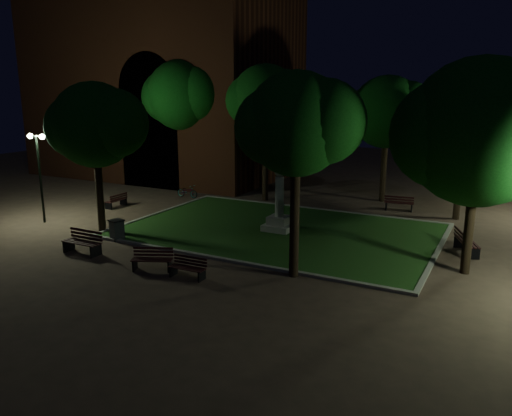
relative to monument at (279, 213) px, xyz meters
The scene contains 23 objects.
ground 2.22m from the monument, 90.00° to the right, with size 80.00×80.00×0.00m, color #48362A.
lawn 0.92m from the monument, ahead, with size 15.00×10.00×0.08m, color #1F4716.
lawn_kerb 0.90m from the monument, ahead, with size 15.40×10.40×0.12m.
monument is the anchor object (origin of this frame).
building_main 20.77m from the monument, 143.38° to the left, with size 20.00×12.00×15.00m.
tree_west 9.82m from the monument, 151.55° to the right, with size 5.04×4.11×7.37m.
tree_north_wl 8.97m from the monument, 121.45° to the left, with size 5.21×4.25×8.51m.
tree_north_er 10.81m from the monument, 72.04° to the left, with size 5.46×4.46×7.83m.
tree_ne 10.78m from the monument, 40.82° to the left, with size 4.71×3.85×6.37m.
tree_east 10.26m from the monument, 12.38° to the right, with size 6.73×5.49×8.20m.
tree_se 7.85m from the monument, 59.28° to the right, with size 4.66×3.80×7.67m.
tree_nw 13.37m from the monument, 147.80° to the left, with size 5.82×4.75×8.94m.
tree_far_north 11.04m from the monument, 108.96° to the left, with size 5.98×4.88×8.09m.
lamppost_sw 12.86m from the monument, 160.30° to the right, with size 1.18×0.28×4.74m.
lamppost_nw 14.41m from the monument, 138.33° to the left, with size 1.18×0.28×4.53m.
bench_near_left 7.62m from the monument, 106.34° to the right, with size 1.69×1.16×0.88m.
bench_near_right 7.36m from the monument, 93.14° to the right, with size 1.47×0.56×0.80m.
bench_west_near 9.36m from the monument, 131.03° to the right, with size 1.83×0.66×1.00m.
bench_left_side 10.94m from the monument, behind, with size 0.55×1.50×0.82m.
bench_right_side 8.67m from the monument, ahead, with size 1.26×1.93×1.00m.
bench_far_side 8.46m from the monument, 58.47° to the left, with size 1.71×0.77×0.91m.
trash_bin 7.90m from the monument, 141.45° to the right, with size 0.72×0.72×1.00m.
bicycle 9.87m from the monument, 152.79° to the left, with size 0.54×1.55×0.82m, color black.
Camera 1 is at (10.12, -19.97, 7.01)m, focal length 35.00 mm.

